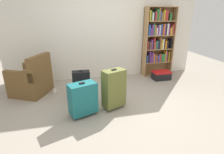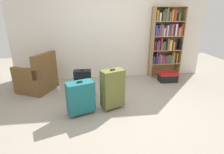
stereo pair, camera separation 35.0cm
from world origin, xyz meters
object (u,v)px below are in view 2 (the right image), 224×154
at_px(suitcase_olive, 113,88).
at_px(armchair, 38,78).
at_px(bookshelf, 166,40).
at_px(mug, 59,89).
at_px(storage_box, 168,77).
at_px(suitcase_teal, 81,97).
at_px(suitcase_black, 83,83).

bearing_deg(suitcase_olive, armchair, 147.02).
height_order(bookshelf, armchair, bookshelf).
distance_m(bookshelf, suitcase_olive, 2.42).
distance_m(armchair, mug, 0.54).
distance_m(bookshelf, storage_box, 1.00).
bearing_deg(suitcase_teal, armchair, 131.15).
bearing_deg(armchair, suitcase_olive, -32.98).
distance_m(suitcase_black, suitcase_teal, 0.67).
distance_m(suitcase_black, suitcase_olive, 0.78).
distance_m(armchair, suitcase_black, 1.17).
relative_size(storage_box, suitcase_olive, 0.60).
bearing_deg(mug, armchair, 169.98).
xyz_separation_m(armchair, suitcase_olive, (1.62, -1.05, 0.09)).
height_order(storage_box, suitcase_teal, suitcase_teal).
xyz_separation_m(bookshelf, mug, (-2.82, -0.67, -0.98)).
bearing_deg(suitcase_olive, storage_box, 36.56).
bearing_deg(bookshelf, armchair, -169.78).
xyz_separation_m(storage_box, suitcase_olive, (-1.64, -1.22, 0.28)).
xyz_separation_m(mug, suitcase_black, (0.59, -0.43, 0.28)).
bearing_deg(armchair, bookshelf, 10.22).
bearing_deg(suitcase_black, suitcase_olive, -43.71).
distance_m(bookshelf, suitcase_black, 2.59).
xyz_separation_m(storage_box, suitcase_black, (-2.21, -0.68, 0.21)).
height_order(armchair, suitcase_black, armchair).
relative_size(mug, suitcase_black, 0.19).
relative_size(suitcase_black, suitcase_teal, 1.00).
relative_size(armchair, mug, 7.83).
height_order(armchair, storage_box, armchair).
relative_size(storage_box, suitcase_black, 0.75).
bearing_deg(mug, storage_box, 5.11).
bearing_deg(storage_box, suitcase_teal, -148.84).
height_order(storage_box, suitcase_olive, suitcase_olive).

